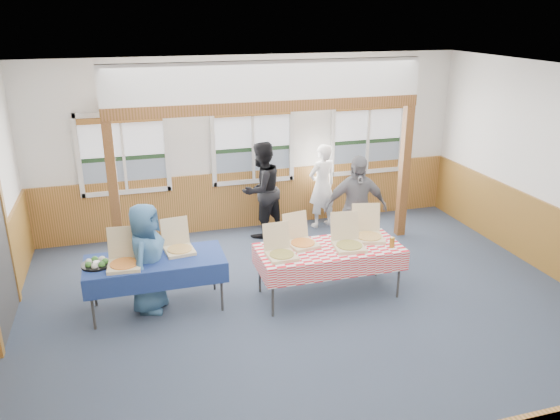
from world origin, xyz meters
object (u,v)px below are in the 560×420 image
at_px(table_left, 155,263).
at_px(woman_black, 261,190).
at_px(man_blue, 147,258).
at_px(woman_white, 322,186).
at_px(person_grey, 356,209).
at_px(table_right, 329,251).

relative_size(table_left, woman_black, 1.14).
xyz_separation_m(table_left, man_blue, (-0.10, 0.01, 0.07)).
xyz_separation_m(woman_white, woman_black, (-1.21, -0.13, 0.07)).
height_order(woman_black, person_grey, person_grey).
xyz_separation_m(table_right, woman_black, (-0.37, 2.46, 0.17)).
xyz_separation_m(table_right, person_grey, (0.84, 1.02, 0.19)).
relative_size(table_right, person_grey, 1.22).
relative_size(table_left, person_grey, 1.12).
distance_m(woman_black, man_blue, 3.04).
bearing_deg(person_grey, woman_black, 138.18).
height_order(table_left, woman_white, woman_white).
bearing_deg(woman_black, person_grey, 99.58).
bearing_deg(table_left, person_grey, 26.23).
relative_size(woman_black, person_grey, 0.99).
bearing_deg(table_left, table_right, 6.68).
height_order(table_left, man_blue, man_blue).
xyz_separation_m(table_left, woman_black, (2.05, 2.15, 0.18)).
distance_m(woman_white, man_blue, 4.06).
xyz_separation_m(table_left, woman_white, (3.26, 2.28, 0.11)).
distance_m(table_left, woman_white, 3.98).
bearing_deg(woman_white, table_left, 19.46).
bearing_deg(woman_black, table_right, 68.00).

